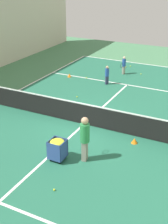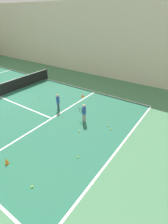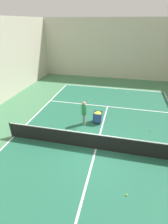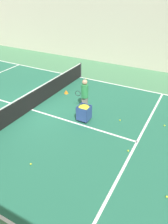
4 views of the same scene
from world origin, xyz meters
name	(u,v)px [view 3 (image 3 of 4)]	position (x,y,z in m)	size (l,w,h in m)	color
ground_plane	(96,149)	(0.00, 0.00, 0.00)	(31.90, 31.90, 0.00)	#477F56
court_playing_area	(96,149)	(0.00, 0.00, 0.00)	(10.21, 20.31, 0.00)	#23664C
line_baseline_far	(112,88)	(0.00, 10.15, 0.01)	(10.21, 0.10, 0.00)	white
line_sideline_left	(14,137)	(-5.11, 0.00, 0.01)	(0.10, 20.31, 0.00)	white
line_service_far	(108,106)	(0.00, 5.58, 0.01)	(10.21, 0.10, 0.00)	white
line_centre_service	(96,149)	(0.00, 0.00, 0.01)	(0.10, 11.17, 0.00)	white
hall_enclosure_far	(118,50)	(0.00, 14.03, 3.35)	(17.81, 0.15, 6.70)	beige
tennis_net	(96,142)	(0.00, 0.00, 0.51)	(10.51, 0.10, 0.99)	#2D2D33
coach_at_net	(84,112)	(-1.26, 2.44, 0.97)	(0.38, 0.67, 1.69)	gray
ball_cart	(98,115)	(-0.40, 2.87, 0.57)	(0.55, 0.56, 0.80)	#2D478C
training_cone_2	(57,136)	(-2.48, 0.54, 0.11)	(0.25, 0.25, 0.21)	orange
tennis_ball_0	(135,101)	(2.21, 7.17, 0.04)	(0.07, 0.07, 0.07)	yellow
tennis_ball_1	(91,111)	(-1.18, 4.39, 0.04)	(0.07, 0.07, 0.07)	yellow
tennis_ball_2	(38,130)	(-4.02, 0.99, 0.04)	(0.07, 0.07, 0.07)	yellow
tennis_ball_3	(81,86)	(-3.34, 9.85, 0.04)	(0.07, 0.07, 0.07)	yellow
tennis_ball_4	(89,101)	(-1.73, 6.35, 0.04)	(0.07, 0.07, 0.07)	yellow
tennis_ball_5	(128,93)	(1.61, 9.09, 0.04)	(0.07, 0.07, 0.07)	yellow
tennis_ball_6	(150,131)	(3.10, 2.58, 0.04)	(0.07, 0.07, 0.07)	yellow
tennis_ball_10	(116,108)	(0.74, 5.44, 0.04)	(0.07, 0.07, 0.07)	yellow
tennis_ball_11	(168,97)	(5.23, 8.94, 0.04)	(0.07, 0.07, 0.07)	yellow
tennis_ball_13	(21,131)	(-4.98, 0.57, 0.04)	(0.07, 0.07, 0.07)	yellow
tennis_ball_14	(69,86)	(-4.68, 9.75, 0.04)	(0.07, 0.07, 0.07)	yellow
tennis_ball_17	(91,99)	(-1.61, 6.78, 0.04)	(0.07, 0.07, 0.07)	yellow
tennis_ball_18	(154,94)	(4.02, 9.20, 0.04)	(0.07, 0.07, 0.07)	yellow
tennis_ball_19	(151,104)	(3.54, 6.95, 0.04)	(0.07, 0.07, 0.07)	yellow
tennis_ball_20	(164,106)	(4.57, 6.72, 0.04)	(0.07, 0.07, 0.07)	yellow
tennis_ball_21	(127,195)	(1.72, -2.58, 0.04)	(0.07, 0.07, 0.07)	yellow
tennis_ball_23	(78,85)	(-3.81, 10.15, 0.04)	(0.07, 0.07, 0.07)	yellow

